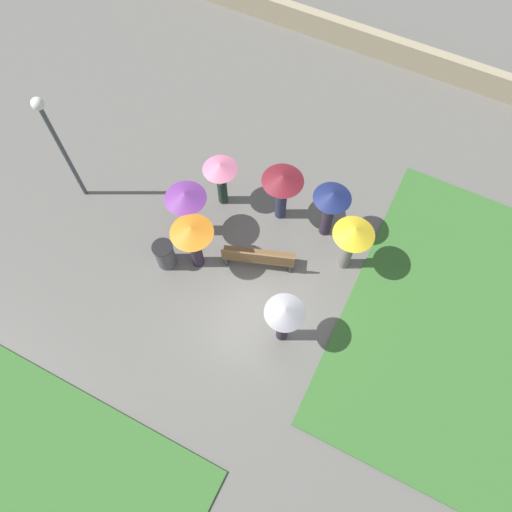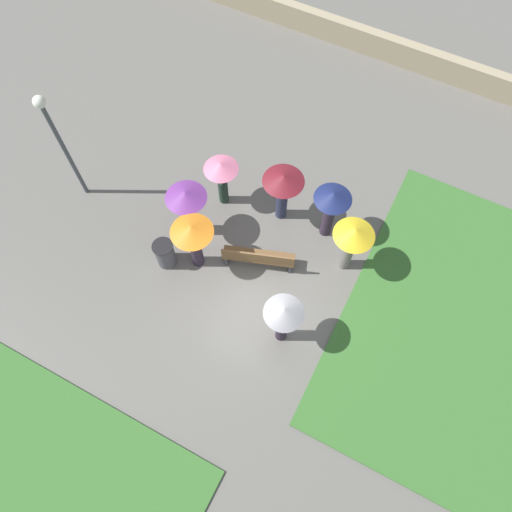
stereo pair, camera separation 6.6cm
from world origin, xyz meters
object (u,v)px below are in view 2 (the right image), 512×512
Objects in this scene: trash_bin at (165,254)px; crowd_person_orange at (193,236)px; crowd_person_maroon at (283,186)px; crowd_person_pink at (222,173)px; crowd_person_purple at (187,203)px; crowd_person_grey at (283,316)px; crowd_person_navy at (331,205)px; crowd_person_yellow at (353,238)px; park_bench at (258,258)px; lamp_post at (57,135)px.

crowd_person_orange reaches higher than trash_bin.
crowd_person_maroon reaches higher than crowd_person_pink.
crowd_person_purple reaches higher than crowd_person_pink.
crowd_person_maroon is 0.98× the size of crowd_person_grey.
trash_bin is at bearing 3.32° from crowd_person_pink.
crowd_person_maroon is 0.98× the size of crowd_person_navy.
crowd_person_orange is at bearing -38.75° from crowd_person_purple.
crowd_person_yellow reaches higher than trash_bin.
crowd_person_pink is at bearing -62.04° from crowd_person_navy.
park_bench is 6.09m from lamp_post.
crowd_person_yellow reaches higher than crowd_person_navy.
crowd_person_grey is at bearing -117.03° from crowd_person_orange.
crowd_person_purple reaches higher than crowd_person_maroon.
crowd_person_purple is (2.20, -0.15, 0.97)m from park_bench.
crowd_person_pink is at bearing 89.68° from crowd_person_purple.
crowd_person_yellow is 4.02m from crowd_person_pink.
crowd_person_maroon is at bearing -160.45° from lamp_post.
crowd_person_orange is at bearing -153.24° from trash_bin.
crowd_person_yellow is 4.05m from crowd_person_orange.
crowd_person_yellow is (-4.42, -2.17, 1.07)m from trash_bin.
crowd_person_navy is 3.13m from crowd_person_pink.
crowd_person_orange is (2.74, 2.52, 0.04)m from crowd_person_navy.
trash_bin is 0.47× the size of crowd_person_grey.
crowd_person_purple is 4.40m from crowd_person_yellow.
crowd_person_grey reaches higher than crowd_person_maroon.
crowd_person_purple is at bearing -95.80° from trash_bin.
crowd_person_purple is 1.04m from crowd_person_orange.
trash_bin is 5.04m from crowd_person_yellow.
crowd_person_yellow is at bearing -74.76° from crowd_person_orange.
trash_bin is at bearing 165.60° from lamp_post.
lamp_post is 5.98m from crowd_person_maroon.
crowd_person_navy is at bearing -140.40° from trash_bin.
crowd_person_orange is at bearing -154.94° from crowd_person_maroon.
crowd_person_orange reaches higher than crowd_person_purple.
crowd_person_maroon is at bearing -66.48° from crowd_person_navy.
lamp_post reaches higher than crowd_person_purple.
crowd_person_maroon is (0.19, -1.79, 0.96)m from park_bench.
crowd_person_purple is at bearing -90.99° from crowd_person_grey.
crowd_person_grey is at bearing 169.35° from lamp_post.
crowd_person_purple is 1.10× the size of crowd_person_pink.
trash_bin is 3.69m from crowd_person_maroon.
crowd_person_maroon is 2.80m from crowd_person_orange.
crowd_person_navy is (-3.52, -2.91, 0.97)m from trash_bin.
crowd_person_yellow is at bearing -170.60° from lamp_post.
park_bench is 1.02× the size of crowd_person_grey.
crowd_person_yellow reaches higher than crowd_person_purple.
trash_bin is at bearing -29.63° from crowd_person_navy.
trash_bin is (2.32, 1.05, -0.02)m from park_bench.
lamp_post reaches higher than crowd_person_grey.
crowd_person_maroon is 3.70m from crowd_person_grey.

